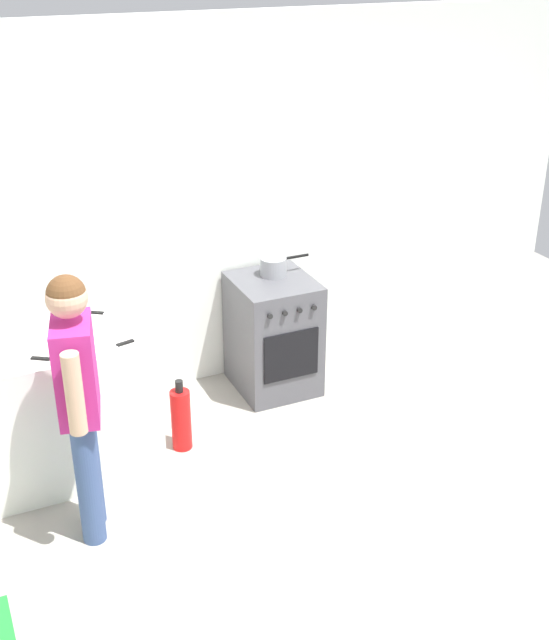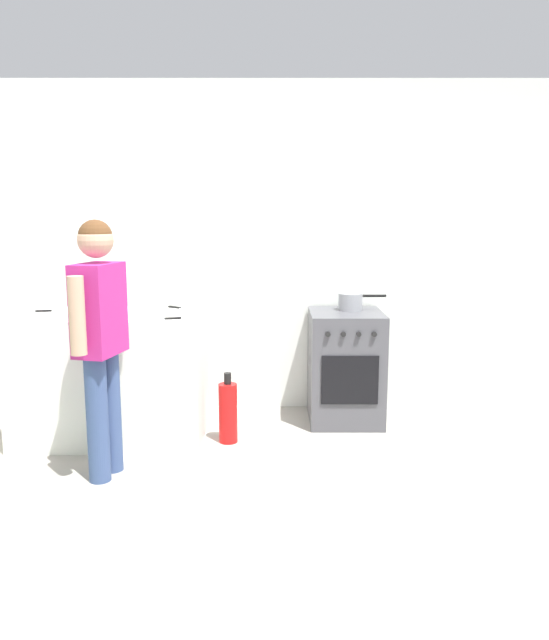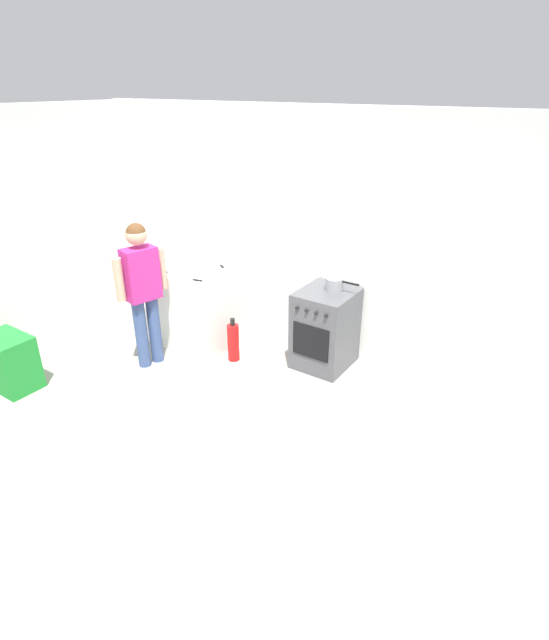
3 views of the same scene
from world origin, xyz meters
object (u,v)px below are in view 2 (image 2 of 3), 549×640
object	(u,v)px
pot	(349,302)
knife_chef	(54,311)
knife_carving	(156,319)
fire_extinguisher	(226,412)
oven_left	(343,366)
knife_utility	(93,317)
person	(98,329)
knife_paring	(176,308)

from	to	relation	value
pot	knife_chef	xyz separation A→B (m)	(-2.14, -0.36, -0.01)
knife_carving	fire_extinguisher	bearing A→B (deg)	18.81
oven_left	knife_carving	xyz separation A→B (m)	(-1.31, -0.63, 0.48)
pot	knife_utility	xyz separation A→B (m)	(-1.78, -0.65, -0.01)
person	pot	bearing A→B (deg)	34.68
oven_left	knife_chef	xyz separation A→B (m)	(-2.10, -0.28, 0.48)
pot	knife_chef	bearing A→B (deg)	-170.43
knife_carving	knife_utility	world-z (taller)	same
knife_chef	knife_paring	xyz separation A→B (m)	(0.84, 0.13, 0.00)
knife_paring	fire_extinguisher	size ratio (longest dim) A/B	0.38
oven_left	person	xyz separation A→B (m)	(-1.58, -1.04, 0.49)
oven_left	knife_chef	world-z (taller)	knife_chef
oven_left	knife_paring	distance (m)	1.35
oven_left	pot	xyz separation A→B (m)	(0.04, 0.08, 0.49)
oven_left	fire_extinguisher	size ratio (longest dim) A/B	1.70
pot	knife_chef	distance (m)	2.17
fire_extinguisher	knife_carving	bearing A→B (deg)	-161.19
fire_extinguisher	knife_utility	bearing A→B (deg)	-174.37
pot	fire_extinguisher	distance (m)	1.28
pot	knife_paring	bearing A→B (deg)	-170.06
person	fire_extinguisher	world-z (taller)	person
knife_utility	fire_extinguisher	xyz separation A→B (m)	(0.87, 0.09, -0.69)
oven_left	person	size ratio (longest dim) A/B	0.55
knife_carving	fire_extinguisher	xyz separation A→B (m)	(0.44, 0.15, -0.69)
fire_extinguisher	knife_chef	bearing A→B (deg)	170.78
oven_left	pot	size ratio (longest dim) A/B	2.32
oven_left	knife_carving	bearing A→B (deg)	-154.39
knife_chef	knife_paring	world-z (taller)	same
oven_left	pot	world-z (taller)	pot
oven_left	knife_chef	distance (m)	2.17
knife_utility	person	distance (m)	0.50
knife_utility	person	xyz separation A→B (m)	(0.16, -0.47, 0.01)
oven_left	knife_utility	distance (m)	1.89
knife_paring	fire_extinguisher	xyz separation A→B (m)	(0.38, -0.33, -0.69)
knife_utility	person	size ratio (longest dim) A/B	0.15
knife_chef	knife_utility	xyz separation A→B (m)	(0.35, -0.29, 0.00)
oven_left	knife_paring	xyz separation A→B (m)	(-1.25, -0.14, 0.48)
knife_paring	knife_utility	world-z (taller)	same
knife_utility	person	world-z (taller)	person
pot	fire_extinguisher	bearing A→B (deg)	-148.44
oven_left	knife_paring	bearing A→B (deg)	-173.40
person	fire_extinguisher	xyz separation A→B (m)	(0.71, 0.56, -0.70)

